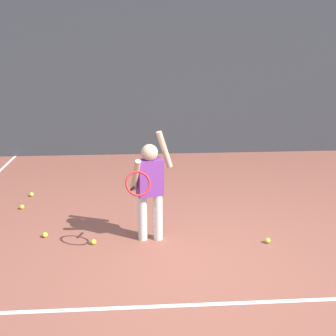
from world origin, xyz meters
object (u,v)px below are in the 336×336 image
at_px(tennis_ball_1, 268,241).
at_px(tennis_ball_5, 93,242).
at_px(tennis_player, 149,184).
at_px(tennis_ball_4, 45,235).
at_px(tennis_ball_7, 22,207).
at_px(tennis_ball_2, 32,194).

distance_m(tennis_ball_1, tennis_ball_5, 2.11).
bearing_deg(tennis_player, tennis_ball_5, 169.22).
height_order(tennis_player, tennis_ball_4, tennis_player).
distance_m(tennis_ball_5, tennis_ball_7, 1.67).
relative_size(tennis_ball_5, tennis_ball_7, 1.00).
height_order(tennis_ball_1, tennis_ball_2, same).
height_order(tennis_ball_4, tennis_ball_7, same).
bearing_deg(tennis_ball_2, tennis_ball_1, -29.86).
bearing_deg(tennis_ball_7, tennis_ball_1, -22.19).
bearing_deg(tennis_ball_5, tennis_ball_2, 122.96).
relative_size(tennis_ball_4, tennis_ball_5, 1.00).
bearing_deg(tennis_ball_5, tennis_ball_4, 158.88).
distance_m(tennis_ball_1, tennis_ball_4, 2.75).
bearing_deg(tennis_ball_4, tennis_ball_2, 108.73).
bearing_deg(tennis_ball_2, tennis_ball_7, -91.66).
height_order(tennis_player, tennis_ball_5, tennis_player).
bearing_deg(tennis_ball_5, tennis_player, 6.59).
xyz_separation_m(tennis_player, tennis_ball_2, (-1.82, 1.67, -0.69)).
bearing_deg(tennis_ball_4, tennis_ball_1, -7.31).
relative_size(tennis_ball_4, tennis_ball_7, 1.00).
bearing_deg(tennis_player, tennis_ball_7, 130.79).
xyz_separation_m(tennis_ball_5, tennis_ball_7, (-1.15, 1.22, 0.00)).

